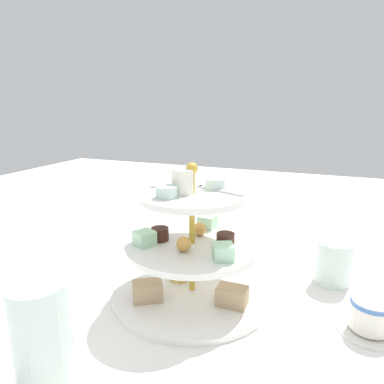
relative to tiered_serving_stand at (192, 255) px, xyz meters
name	(u,v)px	position (x,y,z in m)	size (l,w,h in m)	color
ground_plane	(192,294)	(0.00, 0.00, -0.07)	(2.40, 2.40, 0.00)	white
tiered_serving_stand	(192,255)	(0.00, 0.00, 0.00)	(0.27, 0.27, 0.23)	white
water_glass_tall_right	(42,336)	(0.09, 0.25, -0.01)	(0.07, 0.07, 0.13)	silver
water_glass_short_left	(334,262)	(-0.23, -0.14, -0.03)	(0.06, 0.06, 0.08)	silver
teacup_with_saucer	(370,317)	(-0.28, 0.00, -0.05)	(0.09, 0.09, 0.05)	white
butter_knife_left	(69,255)	(0.31, -0.05, -0.07)	(0.17, 0.01, 0.00)	silver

